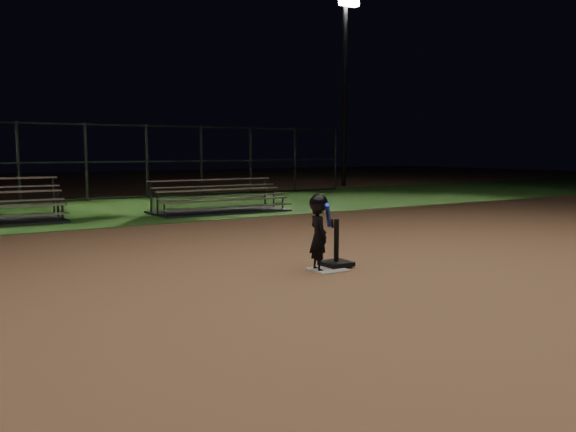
# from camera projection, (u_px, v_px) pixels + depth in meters

# --- Properties ---
(ground) EXTENTS (80.00, 80.00, 0.00)m
(ground) POSITION_uv_depth(u_px,v_px,m) (328.00, 270.00, 7.91)
(ground) COLOR #9D6D47
(ground) RESTS_ON ground
(grass_strip) EXTENTS (60.00, 8.00, 0.01)m
(grass_strip) POSITION_uv_depth(u_px,v_px,m) (115.00, 209.00, 16.28)
(grass_strip) COLOR #2B5A1D
(grass_strip) RESTS_ON ground
(home_plate) EXTENTS (0.45, 0.45, 0.02)m
(home_plate) POSITION_uv_depth(u_px,v_px,m) (328.00, 270.00, 7.91)
(home_plate) COLOR beige
(home_plate) RESTS_ON ground
(batting_tee) EXTENTS (0.38, 0.38, 0.65)m
(batting_tee) POSITION_uv_depth(u_px,v_px,m) (336.00, 258.00, 8.12)
(batting_tee) COLOR black
(batting_tee) RESTS_ON home_plate
(child_batter) EXTENTS (0.42, 0.55, 1.04)m
(child_batter) POSITION_uv_depth(u_px,v_px,m) (319.00, 230.00, 7.81)
(child_batter) COLOR black
(child_batter) RESTS_ON ground
(bleacher_right) EXTENTS (3.52, 1.74, 0.86)m
(bleacher_right) POSITION_uv_depth(u_px,v_px,m) (219.00, 205.00, 15.37)
(bleacher_right) COLOR silver
(bleacher_right) RESTS_ON ground
(backstop_fence) EXTENTS (20.08, 0.08, 2.50)m
(backstop_fence) POSITION_uv_depth(u_px,v_px,m) (86.00, 162.00, 18.65)
(backstop_fence) COLOR #38383D
(backstop_fence) RESTS_ON ground
(light_pole_right) EXTENTS (0.90, 0.53, 8.30)m
(light_pole_right) POSITION_uv_depth(u_px,v_px,m) (346.00, 76.00, 26.29)
(light_pole_right) COLOR #2D2D30
(light_pole_right) RESTS_ON ground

